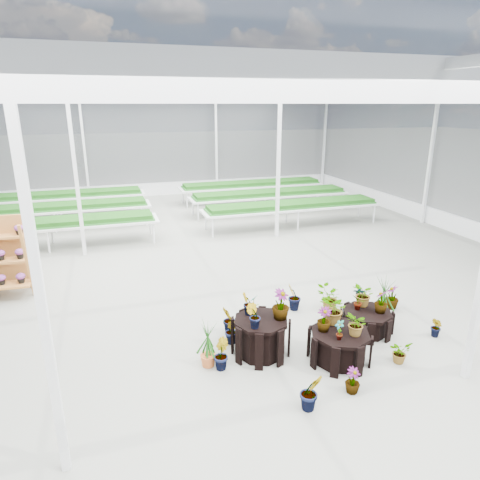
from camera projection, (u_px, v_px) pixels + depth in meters
name	position (u px, v px, depth m)	size (l,w,h in m)	color
ground_plane	(221.00, 298.00, 9.66)	(24.00, 24.00, 0.00)	gray
greenhouse_shell	(219.00, 201.00, 8.97)	(18.00, 24.00, 4.50)	white
steel_frame	(219.00, 201.00, 8.97)	(18.00, 24.00, 4.50)	silver
nursery_benches	(171.00, 209.00, 16.07)	(16.00, 7.00, 0.84)	silver
plinth_tall	(261.00, 337.00, 7.43)	(0.99, 0.99, 0.67)	black
plinth_mid	(339.00, 346.00, 7.25)	(1.03, 1.03, 0.55)	black
plinth_low	(366.00, 322.00, 8.19)	(0.96, 0.96, 0.43)	black
nursery_plants	(319.00, 315.00, 7.82)	(4.65, 3.27, 1.21)	#14420F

